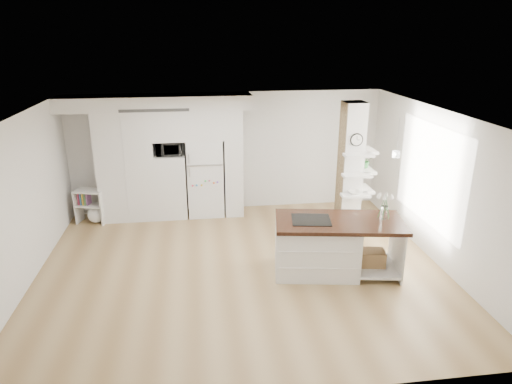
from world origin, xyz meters
TOP-DOWN VIEW (x-y plane):
  - floor at (0.00, 0.00)m, footprint 7.00×6.00m
  - room at (0.00, 0.00)m, footprint 7.04×6.04m
  - cabinet_wall at (-1.45, 2.67)m, footprint 4.00×0.71m
  - refrigerator at (-0.53, 2.68)m, footprint 0.78×0.69m
  - column at (2.38, 1.13)m, footprint 0.69×0.90m
  - window at (3.48, 0.30)m, footprint 0.00×2.40m
  - pendant_light at (1.70, 0.15)m, footprint 0.12×0.12m
  - kitchen_island at (1.39, -0.26)m, footprint 2.27×1.34m
  - bookshelf at (-2.97, 2.49)m, footprint 0.70×0.51m
  - floor_plant_a at (2.21, 1.26)m, footprint 0.29×0.23m
  - floor_plant_b at (2.43, 1.55)m, footprint 0.28×0.28m
  - microwave at (-1.27, 2.62)m, footprint 0.54×0.37m
  - shelf_plant at (2.63, 1.30)m, footprint 0.27×0.23m
  - decor_bowl at (2.30, 0.90)m, footprint 0.22×0.22m

SIDE VIEW (x-z plane):
  - floor at x=0.00m, z-range -0.01..0.01m
  - floor_plant_b at x=2.43m, z-range 0.00..0.46m
  - floor_plant_a at x=2.21m, z-range 0.00..0.51m
  - bookshelf at x=-2.97m, z-range -0.05..0.69m
  - kitchen_island at x=1.39m, z-range -0.27..1.26m
  - refrigerator at x=-0.53m, z-range 0.00..1.75m
  - decor_bowl at x=2.30m, z-range 0.98..1.03m
  - column at x=2.38m, z-range 0.00..2.70m
  - window at x=3.48m, z-range 0.30..2.70m
  - cabinet_wall at x=-1.45m, z-range 0.16..2.86m
  - shelf_plant at x=2.63m, z-range 1.38..1.67m
  - microwave at x=-1.27m, z-range 1.42..1.72m
  - room at x=0.00m, z-range 0.50..3.22m
  - pendant_light at x=1.70m, z-range 2.07..2.17m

